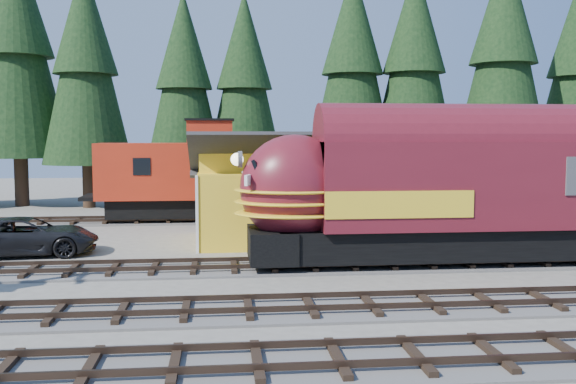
{
  "coord_description": "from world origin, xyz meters",
  "views": [
    {
      "loc": [
        -4.96,
        -20.25,
        5.09
      ],
      "look_at": [
        -2.41,
        4.0,
        2.95
      ],
      "focal_mm": 40.0,
      "sensor_mm": 36.0,
      "label": 1
    }
  ],
  "objects": [
    {
      "name": "locomotive",
      "position": [
        4.09,
        4.0,
        2.78
      ],
      "size": [
        17.73,
        3.52,
        4.82
      ],
      "color": "black",
      "rests_on": "ground"
    },
    {
      "name": "depot",
      "position": [
        -0.0,
        10.5,
        2.96
      ],
      "size": [
        12.8,
        7.0,
        5.3
      ],
      "color": "gold",
      "rests_on": "ground"
    },
    {
      "name": "caboose",
      "position": [
        -6.61,
        18.0,
        2.77
      ],
      "size": [
        10.86,
        3.15,
        5.65
      ],
      "color": "black",
      "rests_on": "ground"
    },
    {
      "name": "pickup_truck_a",
      "position": [
        -13.23,
        7.85,
        0.82
      ],
      "size": [
        6.14,
        3.32,
        1.64
      ],
      "primitive_type": "imported",
      "rotation": [
        0.0,
        0.0,
        1.68
      ],
      "color": "black",
      "rests_on": "ground"
    },
    {
      "name": "conifer_backdrop",
      "position": [
        6.64,
        25.04,
        10.35
      ],
      "size": [
        80.25,
        22.97,
        17.13
      ],
      "color": "black",
      "rests_on": "ground"
    },
    {
      "name": "ground",
      "position": [
        0.0,
        0.0,
        0.0
      ],
      "size": [
        120.0,
        120.0,
        0.0
      ],
      "primitive_type": "plane",
      "color": "#6B665B",
      "rests_on": "ground"
    },
    {
      "name": "track_spur",
      "position": [
        -10.0,
        18.0,
        0.06
      ],
      "size": [
        32.0,
        3.2,
        0.33
      ],
      "color": "#4C4947",
      "rests_on": "ground"
    }
  ]
}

